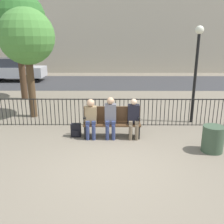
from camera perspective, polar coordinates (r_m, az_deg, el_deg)
ground_plane at (r=5.96m, az=-0.11°, el=-12.64°), size 80.00×80.00×0.00m
park_bench at (r=7.59m, az=0.00°, el=-2.05°), size 1.72×0.45×0.92m
seated_person_0 at (r=7.44m, az=-4.87°, el=-0.98°), size 0.34×0.39×1.20m
seated_person_1 at (r=7.41m, az=-0.36°, el=-0.83°), size 0.34×0.39×1.26m
seated_person_2 at (r=7.44m, az=4.94°, el=-1.09°), size 0.34×0.39×1.21m
backpack at (r=7.75m, az=-8.25°, el=-4.15°), size 0.30×0.23×0.40m
fence_railing at (r=8.54m, az=-0.07°, el=0.52°), size 9.01×0.03×0.95m
tree_0 at (r=9.74m, az=-18.91°, el=15.79°), size 1.99×1.99×3.97m
tree_1 at (r=13.00m, az=-20.87°, el=19.02°), size 2.61×2.61×5.07m
lamp_post at (r=9.07m, az=18.80°, el=11.28°), size 0.28×0.28×3.32m
street_surface at (r=17.46m, az=0.20°, el=6.83°), size 24.00×6.00×0.01m
parked_car_0 at (r=19.16m, az=-21.68°, el=9.08°), size 4.20×1.94×1.62m
trash_bin at (r=7.14m, az=22.05°, el=-5.73°), size 0.56×0.56×0.71m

